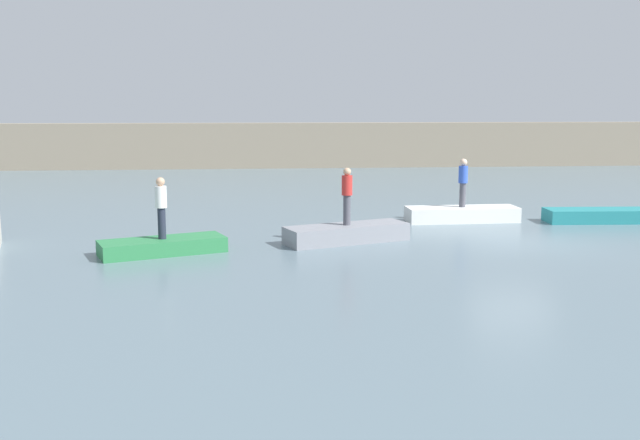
% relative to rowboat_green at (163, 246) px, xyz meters
% --- Properties ---
extents(ground_plane, '(120.00, 120.00, 0.00)m').
position_rel_rowboat_green_xyz_m(ground_plane, '(10.40, 0.79, -0.21)').
color(ground_plane, slate).
extents(embankment_wall, '(80.00, 1.20, 2.89)m').
position_rel_rowboat_green_xyz_m(embankment_wall, '(10.40, 26.60, 1.23)').
color(embankment_wall, gray).
rests_on(embankment_wall, ground_plane).
extents(rowboat_green, '(3.63, 2.34, 0.42)m').
position_rel_rowboat_green_xyz_m(rowboat_green, '(0.00, 0.00, 0.00)').
color(rowboat_green, '#2D7F47').
rests_on(rowboat_green, ground_plane).
extents(rowboat_grey, '(3.94, 2.37, 0.53)m').
position_rel_rowboat_green_xyz_m(rowboat_grey, '(5.33, 1.18, 0.06)').
color(rowboat_grey, gray).
rests_on(rowboat_grey, ground_plane).
extents(rowboat_white, '(3.96, 1.25, 0.52)m').
position_rel_rowboat_green_xyz_m(rowboat_white, '(9.88, 4.59, 0.05)').
color(rowboat_white, white).
rests_on(rowboat_white, ground_plane).
extents(rowboat_teal, '(3.99, 1.36, 0.47)m').
position_rel_rowboat_green_xyz_m(rowboat_teal, '(14.77, 4.03, 0.02)').
color(rowboat_teal, teal).
rests_on(rowboat_teal, ground_plane).
extents(person_red_shirt, '(0.32, 0.32, 1.72)m').
position_rel_rowboat_green_xyz_m(person_red_shirt, '(5.33, 1.18, 1.28)').
color(person_red_shirt, '#4C4C56').
rests_on(person_red_shirt, rowboat_grey).
extents(person_blue_shirt, '(0.32, 0.32, 1.71)m').
position_rel_rowboat_green_xyz_m(person_blue_shirt, '(9.88, 4.59, 1.27)').
color(person_blue_shirt, '#4C4C56').
rests_on(person_blue_shirt, rowboat_white).
extents(person_white_shirt, '(0.32, 0.32, 1.72)m').
position_rel_rowboat_green_xyz_m(person_white_shirt, '(-0.00, 0.00, 1.17)').
color(person_white_shirt, '#232838').
rests_on(person_white_shirt, rowboat_green).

